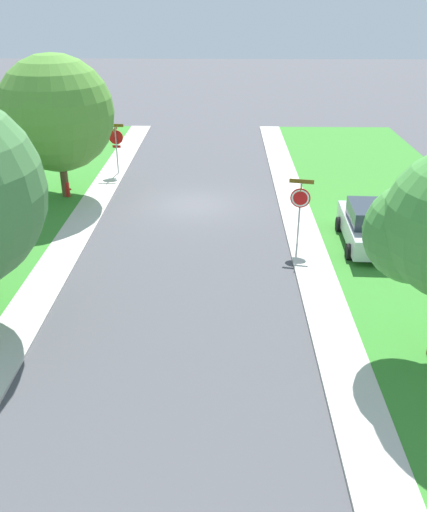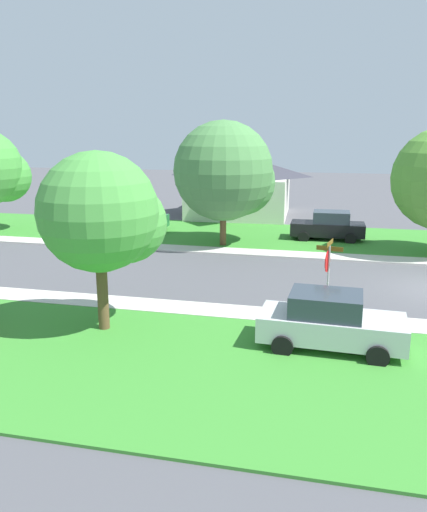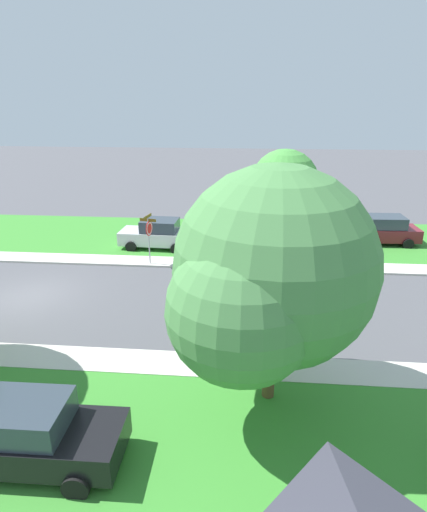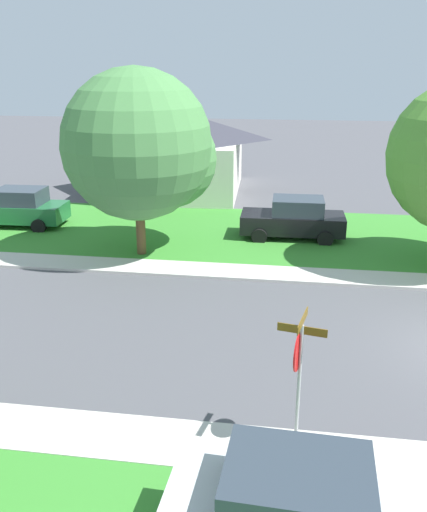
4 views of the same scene
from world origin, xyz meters
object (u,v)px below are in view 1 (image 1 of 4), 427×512
at_px(stop_sign_far_corner, 300,202).
at_px(car_silver_near_corner, 369,226).
at_px(stop_sign_near_corner, 116,141).
at_px(fire_hydrant, 67,189).
at_px(tree_across_right, 51,116).

xyz_separation_m(stop_sign_far_corner, car_silver_near_corner, (-2.76, -0.16, -1.01)).
height_order(stop_sign_far_corner, car_silver_near_corner, stop_sign_far_corner).
xyz_separation_m(stop_sign_near_corner, stop_sign_far_corner, (-8.66, 9.20, 0.01)).
bearing_deg(car_silver_near_corner, stop_sign_far_corner, 3.23).
xyz_separation_m(stop_sign_near_corner, fire_hydrant, (1.78, 3.78, -1.44)).
distance_m(car_silver_near_corner, fire_hydrant, 14.22).
bearing_deg(stop_sign_near_corner, fire_hydrant, 64.75).
relative_size(stop_sign_far_corner, fire_hydrant, 3.34).
height_order(car_silver_near_corner, tree_across_right, tree_across_right).
distance_m(stop_sign_near_corner, stop_sign_far_corner, 12.64).
bearing_deg(stop_sign_far_corner, fire_hydrant, -27.41).
relative_size(stop_sign_near_corner, tree_across_right, 0.41).
relative_size(car_silver_near_corner, tree_across_right, 0.66).
bearing_deg(tree_across_right, stop_sign_far_corner, 152.35).
height_order(stop_sign_near_corner, tree_across_right, tree_across_right).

